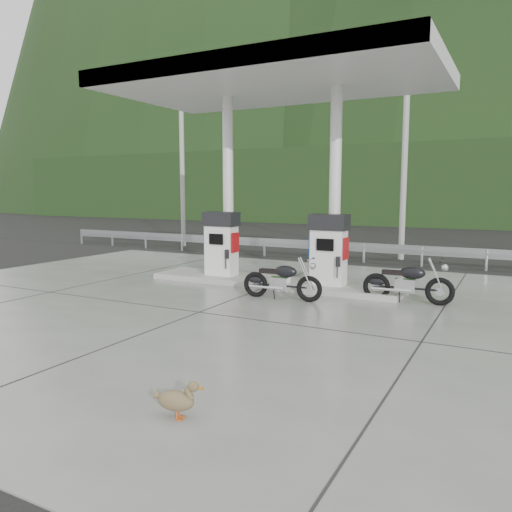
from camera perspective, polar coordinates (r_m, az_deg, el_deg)
The scene contains 17 objects.
ground at distance 11.42m, azimuth -3.68°, elevation -5.46°, with size 160.00×160.00×0.00m, color black.
forecourt_apron at distance 11.42m, azimuth -3.69°, elevation -5.42°, with size 18.00×14.00×0.02m, color slate.
pump_island at distance 13.55m, azimuth 1.83°, elevation -3.00°, with size 7.00×1.40×0.15m, color gray.
gas_pump_left at distance 14.18m, azimuth -3.98°, elevation 1.43°, with size 0.95×0.55×1.80m, color white, non-canonical shape.
gas_pump_right at distance 12.80m, azimuth 8.30°, elevation 0.73°, with size 0.95×0.55×1.80m, color white, non-canonical shape.
canopy_column_left at distance 14.44m, azimuth -3.20°, elevation 7.90°, with size 0.30×0.30×5.00m, color white.
canopy_column_right at distance 13.09m, azimuth 9.02°, elevation 7.88°, with size 0.30×0.30×5.00m, color white.
canopy_roof at distance 13.63m, azimuth 1.92°, elevation 19.38°, with size 8.50×5.00×0.40m, color white.
guardrail at distance 18.53m, azimuth 9.29°, elevation 1.63°, with size 26.00×0.16×1.42m, color gray, non-canonical shape.
road at distance 21.93m, azimuth 12.15°, elevation 0.58°, with size 60.00×7.00×0.01m, color black.
utility_pole_a at distance 23.53m, azimuth -8.45°, elevation 10.87°, with size 0.22×0.22×8.00m, color #989893.
utility_pole_b at distance 19.43m, azimuth 16.65°, elevation 11.40°, with size 0.22×0.22×8.00m, color #989893.
tree_band at distance 39.92m, azimuth 19.51°, elevation 7.63°, with size 80.00×6.00×6.00m, color black.
forested_hills at distance 69.79m, azimuth 22.99°, elevation 4.71°, with size 100.00×40.00×140.00m, color black, non-canonical shape.
motorcycle_left at distance 11.71m, azimuth 2.97°, elevation -2.87°, with size 1.84×0.58×0.87m, color black, non-canonical shape.
motorcycle_right at distance 11.87m, azimuth 16.93°, elevation -2.96°, with size 1.90×0.60×0.90m, color black, non-canonical shape.
duck at distance 5.87m, azimuth -9.14°, elevation -16.06°, with size 0.53×0.15×0.38m, color brown, non-canonical shape.
Camera 1 is at (5.81, -9.50, 2.54)m, focal length 35.00 mm.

